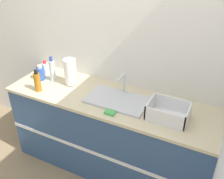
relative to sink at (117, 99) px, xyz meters
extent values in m
cube|color=silver|center=(-0.08, 0.34, 0.40)|extent=(4.45, 0.06, 2.60)
cube|color=#33517A|center=(-0.08, 0.01, -0.47)|extent=(2.05, 0.61, 0.85)
cube|color=white|center=(-0.08, -0.29, -0.47)|extent=(2.05, 0.01, 0.04)
cube|color=beige|center=(-0.08, 0.01, -0.03)|extent=(2.07, 0.63, 0.03)
cube|color=silver|center=(0.00, -0.01, -0.01)|extent=(0.57, 0.34, 0.02)
cylinder|color=silver|center=(0.00, 0.14, 0.10)|extent=(0.02, 0.02, 0.19)
cylinder|color=silver|center=(0.00, 0.07, 0.20)|extent=(0.02, 0.15, 0.02)
cylinder|color=#4C4C51|center=(-0.56, 0.07, -0.01)|extent=(0.09, 0.09, 0.01)
cylinder|color=white|center=(-0.56, 0.07, 0.13)|extent=(0.12, 0.12, 0.27)
cube|color=white|center=(0.49, -0.05, -0.01)|extent=(0.34, 0.25, 0.01)
cube|color=white|center=(0.49, -0.17, 0.06)|extent=(0.34, 0.01, 0.13)
cube|color=white|center=(0.49, 0.07, 0.06)|extent=(0.34, 0.01, 0.13)
cube|color=white|center=(0.33, -0.05, 0.06)|extent=(0.01, 0.25, 0.13)
cube|color=white|center=(0.66, -0.05, 0.06)|extent=(0.01, 0.25, 0.13)
cylinder|color=#B26B19|center=(-0.78, -0.18, 0.08)|extent=(0.07, 0.07, 0.19)
cylinder|color=black|center=(-0.78, -0.18, 0.19)|extent=(0.04, 0.04, 0.04)
cylinder|color=#2D56B7|center=(-0.91, 0.01, 0.05)|extent=(0.09, 0.09, 0.14)
cylinder|color=silver|center=(-0.91, 0.01, 0.14)|extent=(0.05, 0.05, 0.03)
cylinder|color=white|center=(-0.96, 0.15, 0.04)|extent=(0.07, 0.07, 0.12)
cylinder|color=red|center=(-0.96, 0.15, 0.12)|extent=(0.04, 0.04, 0.03)
cylinder|color=silver|center=(-0.78, 0.05, 0.09)|extent=(0.06, 0.06, 0.22)
cylinder|color=#334C9E|center=(-0.78, 0.05, 0.23)|extent=(0.03, 0.03, 0.05)
cube|color=#4CB259|center=(0.03, -0.21, 0.00)|extent=(0.09, 0.06, 0.02)
camera|label=1|loc=(0.87, -1.85, 1.33)|focal=42.00mm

